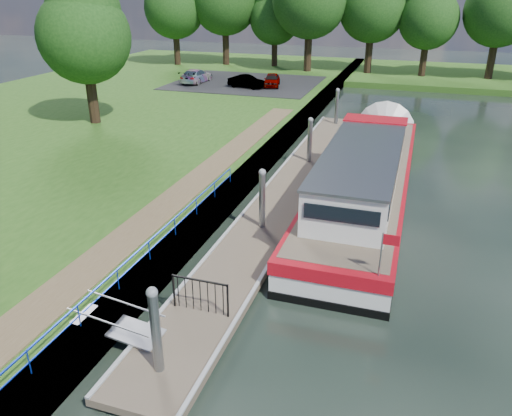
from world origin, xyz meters
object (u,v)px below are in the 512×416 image
(car_a, at_px, (272,80))
(car_b, at_px, (247,82))
(pontoon, at_px, (289,192))
(car_c, at_px, (196,76))
(barge, at_px, (367,174))

(car_a, relative_size, car_b, 1.00)
(pontoon, height_order, car_c, car_c)
(car_c, bearing_deg, pontoon, 124.79)
(barge, relative_size, car_a, 5.97)
(car_a, bearing_deg, barge, -75.01)
(barge, relative_size, car_b, 5.97)
(pontoon, xyz_separation_m, car_b, (-9.97, 22.35, 1.24))
(barge, height_order, car_a, barge)
(car_a, height_order, car_c, car_c)
(pontoon, distance_m, car_a, 25.18)
(car_a, xyz_separation_m, car_b, (-2.02, -1.51, -0.02))
(pontoon, relative_size, car_a, 8.47)
(car_a, bearing_deg, car_b, -155.42)
(barge, distance_m, car_b, 24.92)
(pontoon, xyz_separation_m, barge, (3.60, 1.45, 0.90))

